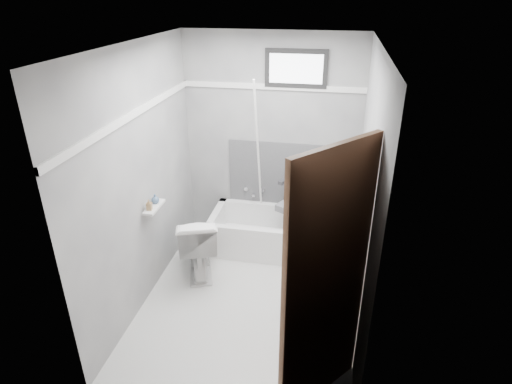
% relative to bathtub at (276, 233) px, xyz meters
% --- Properties ---
extents(floor, '(2.60, 2.60, 0.00)m').
position_rel_bathtub_xyz_m(floor, '(-0.12, -0.93, -0.21)').
color(floor, white).
rests_on(floor, ground).
extents(ceiling, '(2.60, 2.60, 0.00)m').
position_rel_bathtub_xyz_m(ceiling, '(-0.12, -0.93, 2.19)').
color(ceiling, silver).
rests_on(ceiling, floor).
extents(wall_back, '(2.00, 0.02, 2.40)m').
position_rel_bathtub_xyz_m(wall_back, '(-0.12, 0.37, 0.99)').
color(wall_back, slate).
rests_on(wall_back, floor).
extents(wall_front, '(2.00, 0.02, 2.40)m').
position_rel_bathtub_xyz_m(wall_front, '(-0.12, -2.23, 0.99)').
color(wall_front, slate).
rests_on(wall_front, floor).
extents(wall_left, '(0.02, 2.60, 2.40)m').
position_rel_bathtub_xyz_m(wall_left, '(-1.12, -0.93, 0.99)').
color(wall_left, slate).
rests_on(wall_left, floor).
extents(wall_right, '(0.02, 2.60, 2.40)m').
position_rel_bathtub_xyz_m(wall_right, '(0.88, -0.93, 0.99)').
color(wall_right, slate).
rests_on(wall_right, floor).
extents(bathtub, '(1.50, 0.70, 0.42)m').
position_rel_bathtub_xyz_m(bathtub, '(0.00, 0.00, 0.00)').
color(bathtub, white).
rests_on(bathtub, floor).
extents(office_chair, '(0.81, 0.81, 1.03)m').
position_rel_bathtub_xyz_m(office_chair, '(0.32, 0.05, 0.43)').
color(office_chair, '#595A5E').
rests_on(office_chair, bathtub).
extents(toilet, '(0.61, 0.81, 0.70)m').
position_rel_bathtub_xyz_m(toilet, '(-0.74, -0.60, 0.14)').
color(toilet, white).
rests_on(toilet, floor).
extents(door, '(0.78, 0.78, 2.00)m').
position_rel_bathtub_xyz_m(door, '(0.86, -2.21, 0.79)').
color(door, brown).
rests_on(door, floor).
extents(window, '(0.66, 0.04, 0.40)m').
position_rel_bathtub_xyz_m(window, '(0.13, 0.36, 1.81)').
color(window, black).
rests_on(window, wall_back).
extents(backerboard, '(1.50, 0.02, 0.78)m').
position_rel_bathtub_xyz_m(backerboard, '(0.13, 0.36, 0.59)').
color(backerboard, '#4C4C4F').
rests_on(backerboard, wall_back).
extents(trim_back, '(2.00, 0.02, 0.06)m').
position_rel_bathtub_xyz_m(trim_back, '(-0.12, 0.36, 1.61)').
color(trim_back, white).
rests_on(trim_back, wall_back).
extents(trim_left, '(0.02, 2.60, 0.06)m').
position_rel_bathtub_xyz_m(trim_left, '(-1.11, -0.93, 1.61)').
color(trim_left, white).
rests_on(trim_left, wall_left).
extents(pole, '(0.02, 0.56, 1.88)m').
position_rel_bathtub_xyz_m(pole, '(-0.23, 0.13, 0.84)').
color(pole, white).
rests_on(pole, bathtub).
extents(shelf, '(0.10, 0.32, 0.02)m').
position_rel_bathtub_xyz_m(shelf, '(-1.05, -0.88, 0.69)').
color(shelf, silver).
rests_on(shelf, wall_left).
extents(soap_bottle_a, '(0.05, 0.05, 0.11)m').
position_rel_bathtub_xyz_m(soap_bottle_a, '(-1.06, -0.96, 0.76)').
color(soap_bottle_a, '#937249').
rests_on(soap_bottle_a, shelf).
extents(soap_bottle_b, '(0.10, 0.10, 0.10)m').
position_rel_bathtub_xyz_m(soap_bottle_b, '(-1.06, -0.82, 0.75)').
color(soap_bottle_b, '#4A6687').
rests_on(soap_bottle_b, shelf).
extents(faucet, '(0.26, 0.10, 0.16)m').
position_rel_bathtub_xyz_m(faucet, '(-0.32, 0.34, 0.34)').
color(faucet, silver).
rests_on(faucet, wall_back).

